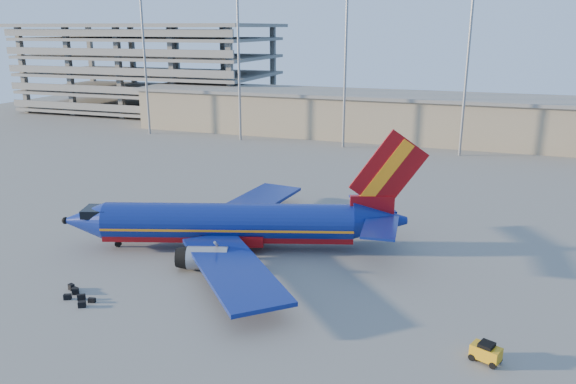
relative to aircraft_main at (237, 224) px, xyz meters
name	(u,v)px	position (x,y,z in m)	size (l,w,h in m)	color
ground	(281,238)	(3.01, 3.91, -2.51)	(220.00, 220.00, 0.00)	slate
terminal_building	(437,118)	(13.01, 61.91, 1.80)	(122.00, 16.00, 8.50)	gray
parking_garage	(150,64)	(-58.99, 77.96, 9.22)	(62.00, 32.00, 21.40)	slate
light_mast_row	(405,47)	(8.01, 49.91, 15.04)	(101.60, 1.60, 28.65)	gray
aircraft_main	(237,224)	(0.00, 0.00, 0.00)	(33.67, 31.86, 11.77)	navy
baggage_tug	(486,352)	(22.96, -12.29, -1.83)	(2.12, 1.73, 1.32)	#CB8F12
luggage_pile	(77,295)	(-7.68, -13.79, -2.28)	(3.60, 2.72, 0.51)	black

